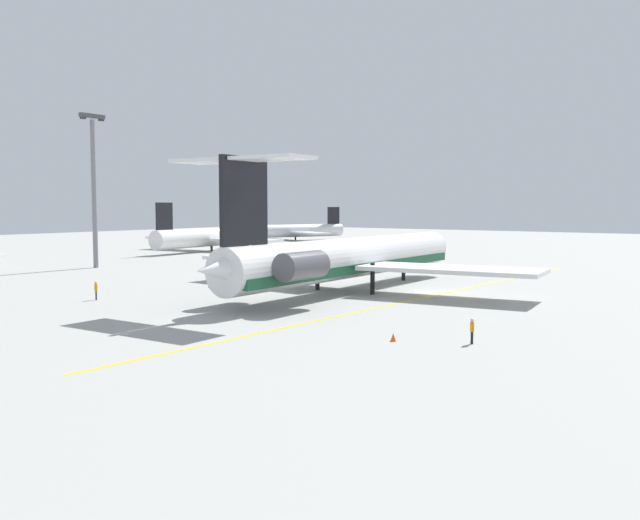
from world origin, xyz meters
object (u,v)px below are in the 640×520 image
airliner_far_right (293,231)px  safety_cone_nose (393,337)px  ground_crew_portside (472,328)px  ground_crew_near_nose (253,262)px  light_mast (94,183)px  ground_crew_near_tail (96,288)px  main_jetliner (345,258)px  airliner_mid_right (214,237)px

airliner_far_right → safety_cone_nose: airliner_far_right is taller
airliner_far_right → ground_crew_portside: (-95.65, -90.01, -1.45)m
ground_crew_near_nose → light_mast: (-10.59, 20.80, 11.03)m
airliner_far_right → ground_crew_near_tail: (-97.22, -52.80, -1.39)m
ground_crew_near_nose → airliner_far_right: bearing=-99.2°
ground_crew_near_nose → light_mast: 25.82m
ground_crew_near_tail → light_mast: 37.24m
light_mast → airliner_far_right: bearing=17.4°
ground_crew_portside → safety_cone_nose: (-2.24, 4.55, -0.78)m
main_jetliner → airliner_mid_right: bearing=54.1°
ground_crew_near_tail → safety_cone_nose: 32.67m
ground_crew_near_tail → ground_crew_portside: bearing=-37.1°
airliner_mid_right → airliner_far_right: airliner_mid_right is taller
main_jetliner → safety_cone_nose: 25.97m
airliner_mid_right → safety_cone_nose: bearing=-132.3°
safety_cone_nose → airliner_mid_right: bearing=51.9°
main_jetliner → ground_crew_near_tail: 24.61m
airliner_mid_right → airliner_far_right: size_ratio=1.15×
safety_cone_nose → light_mast: (21.55, 61.47, 11.85)m
ground_crew_near_tail → safety_cone_nose: size_ratio=3.22×
airliner_mid_right → main_jetliner: bearing=-128.2°
ground_crew_portside → safety_cone_nose: ground_crew_portside is taller
ground_crew_near_tail → light_mast: size_ratio=0.08×
safety_cone_nose → ground_crew_near_nose: bearing=51.7°
airliner_mid_right → ground_crew_near_nose: 41.41m
main_jetliner → ground_crew_near_tail: size_ratio=25.22×
ground_crew_near_tail → ground_crew_near_nose: bearing=64.8°
airliner_far_right → safety_cone_nose: 129.96m
main_jetliner → safety_cone_nose: (-19.44, -16.91, -3.28)m
airliner_mid_right → airliner_far_right: 42.13m
main_jetliner → airliner_far_right: size_ratio=1.62×
airliner_far_right → ground_crew_portside: bearing=66.5°
ground_crew_portside → light_mast: light_mast is taller
airliner_mid_right → ground_crew_near_tail: (-56.88, -40.66, -1.66)m
airliner_mid_right → light_mast: (-36.00, -11.84, 9.34)m
ground_crew_near_nose → airliner_mid_right: bearing=-81.3°
main_jetliner → safety_cone_nose: bearing=-140.8°
ground_crew_near_nose → safety_cone_nose: (-32.14, -40.67, -0.82)m
ground_crew_near_tail → light_mast: (20.88, 28.81, 11.01)m
airliner_far_right → ground_crew_near_nose: (-65.76, -44.79, -1.42)m
airliner_mid_right → ground_crew_near_tail: bearing=-148.6°
safety_cone_nose → light_mast: bearing=70.7°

